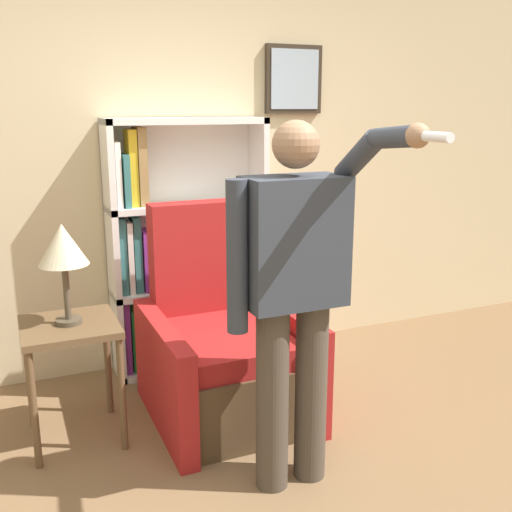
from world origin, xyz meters
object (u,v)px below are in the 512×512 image
(armchair, at_px, (222,353))
(side_table, at_px, (71,343))
(person_standing, at_px, (294,287))
(table_lamp, at_px, (63,248))
(bookcase, at_px, (173,249))

(armchair, distance_m, side_table, 0.85)
(person_standing, height_order, table_lamp, person_standing)
(table_lamp, bearing_deg, bookcase, 42.44)
(armchair, bearing_deg, person_standing, -85.83)
(armchair, bearing_deg, side_table, 179.13)
(person_standing, xyz_separation_m, side_table, (-0.88, 0.80, -0.42))
(side_table, relative_size, table_lamp, 1.25)
(side_table, xyz_separation_m, table_lamp, (-0.00, 0.00, 0.50))
(bookcase, height_order, armchair, bookcase)
(bookcase, xyz_separation_m, side_table, (-0.74, -0.68, -0.28))
(bookcase, xyz_separation_m, person_standing, (0.14, -1.48, 0.14))
(armchair, bearing_deg, table_lamp, 179.13)
(person_standing, bearing_deg, table_lamp, 137.88)
(bookcase, height_order, table_lamp, bookcase)
(bookcase, distance_m, table_lamp, 1.03)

